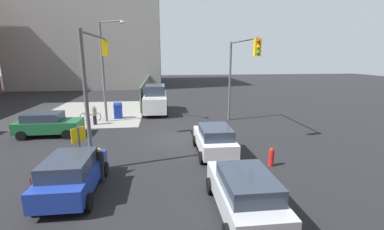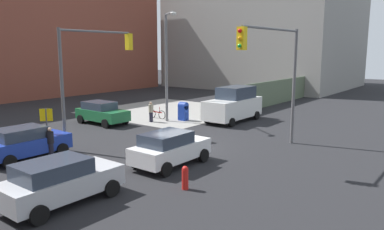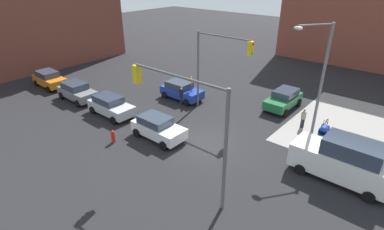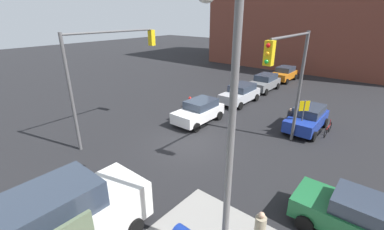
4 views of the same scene
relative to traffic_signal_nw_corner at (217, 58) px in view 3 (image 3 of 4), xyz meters
The scene contains 19 objects.
ground_plane 6.93m from the traffic_signal_nw_corner, 60.53° to the right, with size 120.00×120.00×0.00m, color black.
sidewalk_corner 13.22m from the traffic_signal_nw_corner, 21.30° to the left, with size 12.00×12.00×0.01m, color gray.
traffic_signal_nw_corner is the anchor object (origin of this frame).
traffic_signal_se_corner 10.11m from the traffic_signal_nw_corner, 62.87° to the right, with size 6.29×0.36×6.50m.
street_lamp_corner 7.59m from the traffic_signal_nw_corner, ahead, with size 1.79×2.22×8.00m.
warning_sign_two_way 4.13m from the traffic_signal_nw_corner, behind, with size 0.48×0.48×2.40m.
mailbox_blue 9.57m from the traffic_signal_nw_corner, ahead, with size 0.56×0.64×1.43m.
fire_hydrant 9.94m from the traffic_signal_nw_corner, 105.77° to the right, with size 0.26×0.26×0.94m.
coupe_white 7.29m from the traffic_signal_nw_corner, 94.78° to the right, with size 4.01×2.02×1.62m.
sedan_silver 9.50m from the traffic_signal_nw_corner, 135.54° to the right, with size 4.24×2.02×1.62m.
sedan_green 7.07m from the traffic_signal_nw_corner, 47.40° to the left, with size 2.02×4.13×1.62m.
sedan_gray 13.38m from the traffic_signal_nw_corner, 151.15° to the right, with size 4.14×2.02×1.62m.
coupe_orange 18.02m from the traffic_signal_nw_corner, 159.47° to the right, with size 3.99×2.02×1.62m.
hatchback_blue 5.56m from the traffic_signal_nw_corner, behind, with size 4.01×2.02×1.62m.
van_white_delivery 11.68m from the traffic_signal_nw_corner, 13.96° to the right, with size 5.40×2.32×2.62m.
pedestrian_crossing 5.06m from the traffic_signal_nw_corner, 167.87° to the right, with size 0.36×0.36×1.57m.
pedestrian_waiting 8.00m from the traffic_signal_nw_corner, 16.52° to the left, with size 0.36×0.36×1.55m.
bicycle_leaning_on_fence 9.58m from the traffic_signal_nw_corner, 18.32° to the left, with size 0.05×1.75×0.97m.
bicycle_at_crosswalk 6.21m from the traffic_signal_nw_corner, 160.60° to the left, with size 1.75×0.05×0.97m.
Camera 3 is at (10.86, -14.37, 10.97)m, focal length 28.00 mm.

